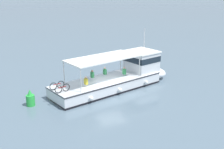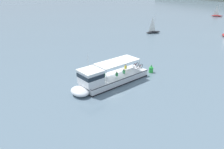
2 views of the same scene
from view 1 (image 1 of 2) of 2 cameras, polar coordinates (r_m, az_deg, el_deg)
The scene contains 3 objects.
ground_plane at distance 25.79m, azimuth -0.20°, elevation -3.83°, with size 400.00×400.00×0.00m, color slate.
ferry_main at distance 27.24m, azimuth 1.67°, elevation -0.36°, with size 6.73×13.05×5.32m.
channel_buoy at distance 24.04m, azimuth -16.09°, elevation -4.76°, with size 0.70×0.70×1.40m.
Camera 1 is at (-22.36, 8.65, 9.50)m, focal length 45.49 mm.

